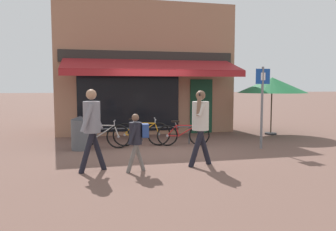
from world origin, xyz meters
TOP-DOWN VIEW (x-y plane):
  - ground_plane at (0.00, 0.00)m, footprint 160.00×160.00m
  - shop_front at (0.17, 4.49)m, footprint 6.85×4.71m
  - bike_rack_rail at (-0.38, 0.78)m, footprint 3.00×0.04m
  - bicycle_silver at (-1.70, 0.56)m, footprint 1.71×0.52m
  - bicycle_orange at (-0.47, 0.70)m, footprint 1.77×0.52m
  - bicycle_red at (0.79, 0.46)m, footprint 1.63×0.52m
  - pedestrian_adult at (0.49, -2.05)m, footprint 0.63×0.62m
  - pedestrian_child at (-1.00, -2.25)m, footprint 0.50×0.43m
  - pedestrian_second_adult at (-1.94, -2.03)m, footprint 0.60×0.59m
  - litter_bin at (-2.28, 0.51)m, footprint 0.54×0.54m
  - parking_sign at (2.92, -0.47)m, footprint 0.44×0.07m
  - cafe_parasol at (4.69, 2.01)m, footprint 2.57×2.57m

SIDE VIEW (x-z plane):
  - ground_plane at x=0.00m, z-range 0.00..0.00m
  - bicycle_red at x=0.79m, z-range -0.04..0.74m
  - bicycle_silver at x=-1.70m, z-range -0.04..0.80m
  - bicycle_orange at x=-0.47m, z-range -0.04..0.82m
  - bike_rack_rail at x=-0.38m, z-range 0.18..0.75m
  - litter_bin at x=-2.28m, z-range 0.00..0.99m
  - pedestrian_child at x=-1.00m, z-range 0.15..1.42m
  - pedestrian_adult at x=0.49m, z-range 0.19..1.95m
  - pedestrian_second_adult at x=-1.94m, z-range 0.19..1.98m
  - parking_sign at x=2.92m, z-range 0.27..2.67m
  - cafe_parasol at x=4.69m, z-range 0.79..2.95m
  - shop_front at x=0.17m, z-range 0.00..5.00m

